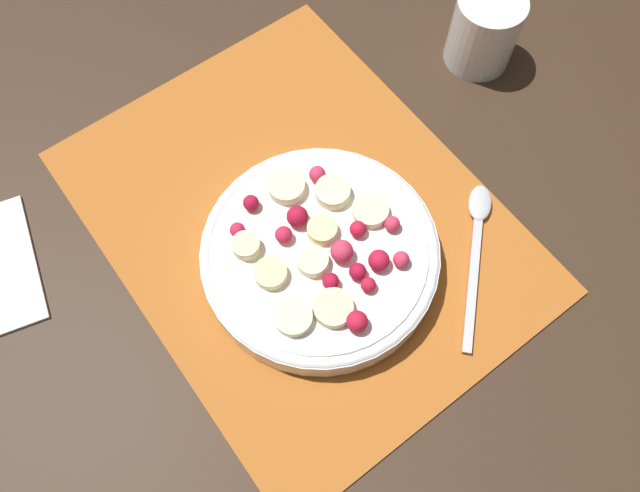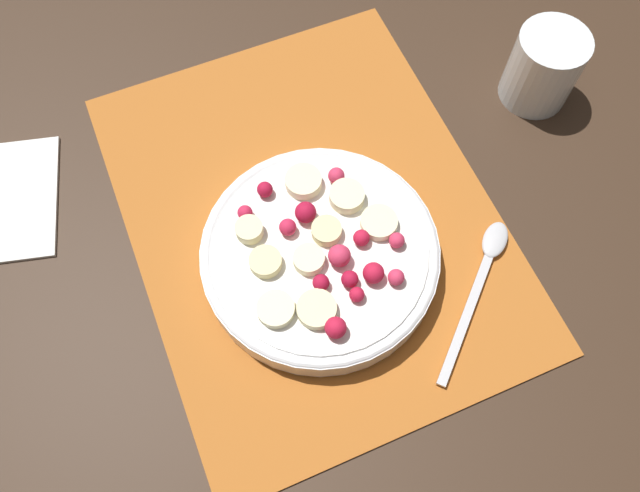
{
  "view_description": "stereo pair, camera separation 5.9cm",
  "coord_description": "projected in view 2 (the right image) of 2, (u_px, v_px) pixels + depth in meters",
  "views": [
    {
      "loc": [
        0.25,
        -0.16,
        0.59
      ],
      "look_at": [
        0.05,
        -0.01,
        0.05
      ],
      "focal_mm": 35.0,
      "sensor_mm": 36.0,
      "label": 1
    },
    {
      "loc": [
        0.28,
        -0.11,
        0.59
      ],
      "look_at": [
        0.05,
        -0.01,
        0.05
      ],
      "focal_mm": 35.0,
      "sensor_mm": 36.0,
      "label": 2
    }
  ],
  "objects": [
    {
      "name": "ground_plane",
      "position": [
        311.0,
        218.0,
        0.66
      ],
      "size": [
        3.0,
        3.0,
        0.0
      ],
      "primitive_type": "plane",
      "color": "#382619"
    },
    {
      "name": "placemat",
      "position": [
        311.0,
        216.0,
        0.65
      ],
      "size": [
        0.47,
        0.37,
        0.01
      ],
      "color": "#B26023",
      "rests_on": "ground_plane"
    },
    {
      "name": "fruit_bowl",
      "position": [
        320.0,
        254.0,
        0.61
      ],
      "size": [
        0.23,
        0.23,
        0.05
      ],
      "color": "white",
      "rests_on": "placemat"
    },
    {
      "name": "spoon",
      "position": [
        484.0,
        269.0,
        0.62
      ],
      "size": [
        0.14,
        0.15,
        0.01
      ],
      "rotation": [
        0.0,
        0.0,
        2.32
      ],
      "color": "silver",
      "rests_on": "placemat"
    },
    {
      "name": "drinking_glass",
      "position": [
        543.0,
        68.0,
        0.68
      ],
      "size": [
        0.08,
        0.08,
        0.09
      ],
      "color": "white",
      "rests_on": "ground_plane"
    }
  ]
}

